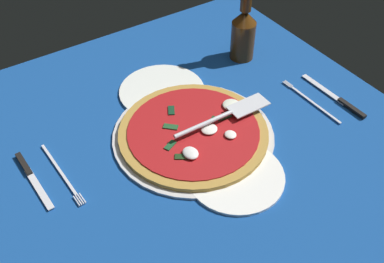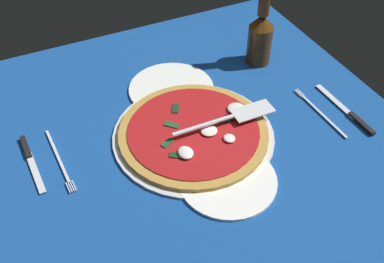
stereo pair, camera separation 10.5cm
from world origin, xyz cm
name	(u,v)px [view 2 (the right image)]	position (x,y,z in cm)	size (l,w,h in cm)	color
ground_plane	(191,136)	(0.00, 0.00, -0.40)	(98.95, 98.95, 0.80)	navy
checker_pattern	(191,134)	(0.00, 0.00, 0.05)	(98.95, 98.95, 0.10)	white
pizza_pan	(192,136)	(-1.06, 0.36, 0.60)	(37.44, 37.44, 0.99)	silver
dinner_plate_left	(228,180)	(-16.32, -0.71, 0.60)	(20.91, 20.91, 1.00)	white
dinner_plate_right	(171,89)	(17.03, -2.27, 0.60)	(22.04, 22.04, 1.00)	white
pizza	(193,132)	(-1.14, 0.22, 1.80)	(34.65, 34.65, 2.59)	#B2873B
pizza_server	(228,118)	(-2.38, -8.17, 4.01)	(4.96, 25.55, 1.00)	silver
place_setting_near	(335,114)	(-8.82, -34.70, 0.46)	(21.71, 14.00, 1.40)	white
place_setting_far	(44,160)	(6.12, 32.98, 0.45)	(22.15, 13.31, 1.40)	white
beer_bottle	(260,36)	(18.39, -29.11, 8.60)	(6.70, 6.70, 22.60)	#4C2B0E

